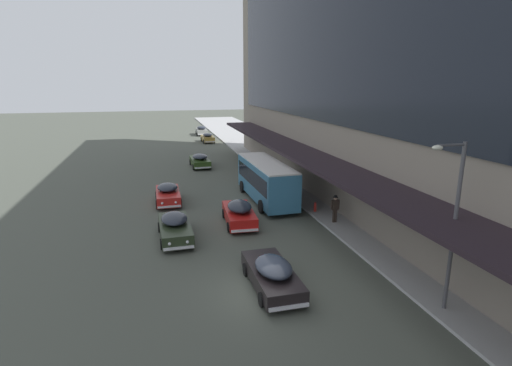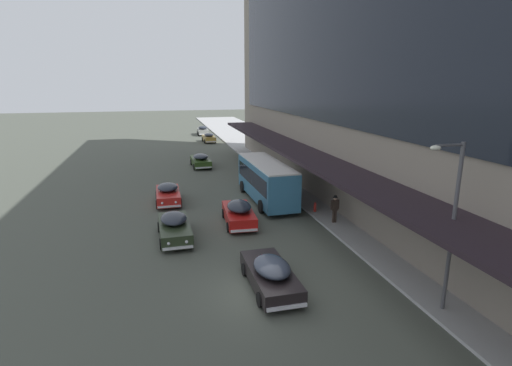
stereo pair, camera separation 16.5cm
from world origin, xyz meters
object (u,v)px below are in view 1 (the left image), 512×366
at_px(sedan_second_near, 202,131).
at_px(sedan_trailing_near, 168,194).
at_px(transit_bus_kerbside_front, 266,179).
at_px(fire_hydrant, 315,207).
at_px(sedan_lead_mid, 272,274).
at_px(street_lamp, 452,216).
at_px(pedestrian_at_kerb, 335,207).
at_px(sedan_oncoming_rear, 208,138).
at_px(sedan_lead_near, 200,160).
at_px(sedan_oncoming_front, 175,227).
at_px(sedan_far_back, 239,213).

height_order(sedan_second_near, sedan_trailing_near, sedan_second_near).
distance_m(transit_bus_kerbside_front, fire_hydrant, 4.83).
height_order(transit_bus_kerbside_front, sedan_lead_mid, transit_bus_kerbside_front).
height_order(sedan_lead_mid, street_lamp, street_lamp).
relative_size(pedestrian_at_kerb, street_lamp, 0.27).
distance_m(pedestrian_at_kerb, street_lamp, 11.18).
height_order(sedan_oncoming_rear, fire_hydrant, sedan_oncoming_rear).
bearing_deg(sedan_oncoming_rear, pedestrian_at_kerb, -85.34).
xyz_separation_m(sedan_trailing_near, sedan_lead_mid, (4.10, -14.89, -0.02)).
bearing_deg(fire_hydrant, sedan_lead_near, 108.64).
distance_m(sedan_second_near, fire_hydrant, 45.97).
xyz_separation_m(pedestrian_at_kerb, fire_hydrant, (-0.37, 2.46, -0.69)).
bearing_deg(sedan_oncoming_rear, sedan_second_near, 89.15).
bearing_deg(pedestrian_at_kerb, sedan_second_near, 93.62).
bearing_deg(sedan_lead_mid, sedan_oncoming_front, 118.90).
xyz_separation_m(sedan_second_near, sedan_lead_mid, (-3.44, -55.49, -0.07)).
bearing_deg(transit_bus_kerbside_front, sedan_oncoming_rear, 90.37).
bearing_deg(sedan_far_back, street_lamp, -64.56).
bearing_deg(sedan_lead_near, sedan_second_near, 82.77).
xyz_separation_m(transit_bus_kerbside_front, pedestrian_at_kerb, (2.99, -6.30, -0.66)).
bearing_deg(sedan_lead_mid, fire_hydrant, 57.44).
relative_size(sedan_far_back, street_lamp, 0.69).
height_order(sedan_far_back, sedan_lead_mid, sedan_far_back).
distance_m(transit_bus_kerbside_front, sedan_trailing_near, 7.83).
relative_size(sedan_second_near, sedan_oncoming_front, 0.92).
bearing_deg(sedan_trailing_near, pedestrian_at_kerb, -36.22).
height_order(sedan_lead_mid, pedestrian_at_kerb, pedestrian_at_kerb).
xyz_separation_m(sedan_lead_mid, fire_hydrant, (6.12, 9.59, -0.23)).
distance_m(sedan_second_near, sedan_oncoming_front, 48.82).
xyz_separation_m(sedan_lead_near, sedan_oncoming_front, (-3.93, -20.69, 0.01)).
distance_m(sedan_oncoming_front, sedan_oncoming_rear, 39.82).
distance_m(sedan_trailing_near, fire_hydrant, 11.52).
relative_size(sedan_oncoming_front, sedan_oncoming_rear, 1.13).
distance_m(sedan_second_near, sedan_lead_mid, 55.59).
distance_m(sedan_trailing_near, sedan_oncoming_rear, 32.35).
bearing_deg(sedan_oncoming_front, sedan_far_back, 19.66).
distance_m(sedan_far_back, sedan_oncoming_front, 4.58).
distance_m(sedan_far_back, sedan_second_near, 46.81).
distance_m(sedan_oncoming_rear, pedestrian_at_kerb, 39.39).
distance_m(sedan_far_back, pedestrian_at_kerb, 6.40).
height_order(transit_bus_kerbside_front, sedan_far_back, transit_bus_kerbside_front).
xyz_separation_m(sedan_far_back, fire_hydrant, (5.80, 0.82, -0.30)).
relative_size(sedan_oncoming_rear, pedestrian_at_kerb, 2.31).
bearing_deg(sedan_second_near, transit_bus_kerbside_front, -89.90).
bearing_deg(sedan_oncoming_front, street_lamp, -46.76).
bearing_deg(fire_hydrant, sedan_oncoming_rear, 94.39).
xyz_separation_m(sedan_lead_near, pedestrian_at_kerb, (6.56, -20.79, 0.44)).
height_order(sedan_trailing_near, fire_hydrant, sedan_trailing_near).
bearing_deg(sedan_lead_near, sedan_oncoming_front, -100.77).
height_order(transit_bus_kerbside_front, sedan_trailing_near, transit_bus_kerbside_front).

